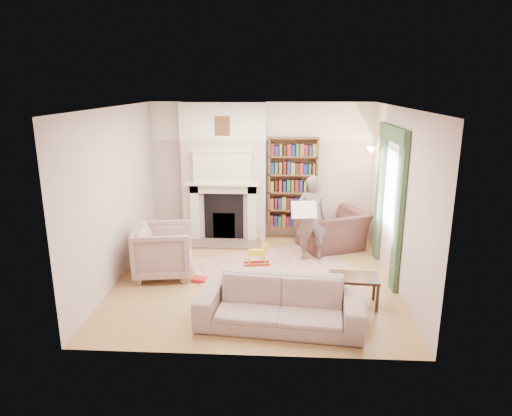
# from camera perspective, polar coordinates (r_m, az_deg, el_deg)

# --- Properties ---
(floor) EXTENTS (4.50, 4.50, 0.00)m
(floor) POSITION_cam_1_polar(r_m,az_deg,el_deg) (7.73, -0.10, -8.75)
(floor) COLOR olive
(floor) RESTS_ON ground
(ceiling) EXTENTS (4.50, 4.50, 0.00)m
(ceiling) POSITION_cam_1_polar(r_m,az_deg,el_deg) (7.07, -0.11, 12.47)
(ceiling) COLOR white
(ceiling) RESTS_ON wall_back
(wall_back) EXTENTS (4.50, 0.00, 4.50)m
(wall_back) POSITION_cam_1_polar(r_m,az_deg,el_deg) (9.47, 0.67, 4.65)
(wall_back) COLOR beige
(wall_back) RESTS_ON floor
(wall_front) EXTENTS (4.50, 0.00, 4.50)m
(wall_front) POSITION_cam_1_polar(r_m,az_deg,el_deg) (5.12, -1.55, -4.66)
(wall_front) COLOR beige
(wall_front) RESTS_ON floor
(wall_left) EXTENTS (0.00, 4.50, 4.50)m
(wall_left) POSITION_cam_1_polar(r_m,az_deg,el_deg) (7.73, -17.01, 1.54)
(wall_left) COLOR beige
(wall_left) RESTS_ON floor
(wall_right) EXTENTS (0.00, 4.50, 4.50)m
(wall_right) POSITION_cam_1_polar(r_m,az_deg,el_deg) (7.49, 17.35, 1.09)
(wall_right) COLOR beige
(wall_right) RESTS_ON floor
(fireplace) EXTENTS (1.70, 0.58, 2.80)m
(fireplace) POSITION_cam_1_polar(r_m,az_deg,el_deg) (9.33, -4.00, 4.38)
(fireplace) COLOR beige
(fireplace) RESTS_ON floor
(bookcase) EXTENTS (1.00, 0.24, 1.85)m
(bookcase) POSITION_cam_1_polar(r_m,az_deg,el_deg) (9.38, 4.61, 3.10)
(bookcase) COLOR brown
(bookcase) RESTS_ON floor
(window) EXTENTS (0.02, 0.90, 1.30)m
(window) POSITION_cam_1_polar(r_m,az_deg,el_deg) (7.85, 16.59, 2.16)
(window) COLOR silver
(window) RESTS_ON wall_right
(curtain_left) EXTENTS (0.07, 0.32, 2.40)m
(curtain_left) POSITION_cam_1_polar(r_m,az_deg,el_deg) (7.25, 17.40, -1.02)
(curtain_left) COLOR #31492F
(curtain_left) RESTS_ON floor
(curtain_right) EXTENTS (0.07, 0.32, 2.40)m
(curtain_right) POSITION_cam_1_polar(r_m,az_deg,el_deg) (8.56, 15.19, 1.60)
(curtain_right) COLOR #31492F
(curtain_right) RESTS_ON floor
(pelmet) EXTENTS (0.09, 1.70, 0.24)m
(pelmet) POSITION_cam_1_polar(r_m,az_deg,el_deg) (7.69, 16.78, 8.93)
(pelmet) COLOR #31492F
(pelmet) RESTS_ON wall_right
(wall_sconce) EXTENTS (0.20, 0.24, 0.24)m
(wall_sconce) POSITION_cam_1_polar(r_m,az_deg,el_deg) (8.79, 13.90, 6.68)
(wall_sconce) COLOR gold
(wall_sconce) RESTS_ON wall_right
(rug) EXTENTS (3.29, 2.97, 0.01)m
(rug) POSITION_cam_1_polar(r_m,az_deg,el_deg) (8.01, 2.21, -7.82)
(rug) COLOR beige
(rug) RESTS_ON floor
(armchair_reading) EXTENTS (1.48, 1.41, 0.76)m
(armchair_reading) POSITION_cam_1_polar(r_m,az_deg,el_deg) (9.06, 9.48, -2.71)
(armchair_reading) COLOR #472926
(armchair_reading) RESTS_ON floor
(armchair_left) EXTENTS (1.09, 1.06, 0.87)m
(armchair_left) POSITION_cam_1_polar(r_m,az_deg,el_deg) (7.85, -11.48, -5.27)
(armchair_left) COLOR #B7A797
(armchair_left) RESTS_ON floor
(sofa) EXTENTS (2.26, 1.07, 0.64)m
(sofa) POSITION_cam_1_polar(r_m,az_deg,el_deg) (6.20, 2.96, -11.85)
(sofa) COLOR #AB9F8D
(sofa) RESTS_ON floor
(man_reading) EXTENTS (0.62, 0.45, 1.59)m
(man_reading) POSITION_cam_1_polar(r_m,az_deg,el_deg) (8.33, 6.95, -1.25)
(man_reading) COLOR #61514D
(man_reading) RESTS_ON floor
(newspaper) EXTENTS (0.46, 0.19, 0.30)m
(newspaper) POSITION_cam_1_polar(r_m,az_deg,el_deg) (8.07, 6.02, -0.21)
(newspaper) COLOR white
(newspaper) RESTS_ON man_reading
(coffee_table) EXTENTS (0.73, 0.50, 0.45)m
(coffee_table) POSITION_cam_1_polar(r_m,az_deg,el_deg) (6.92, 12.06, -10.05)
(coffee_table) COLOR #331911
(coffee_table) RESTS_ON floor
(paraffin_heater) EXTENTS (0.32, 0.32, 0.55)m
(paraffin_heater) POSITION_cam_1_polar(r_m,az_deg,el_deg) (9.19, -9.10, -3.12)
(paraffin_heater) COLOR #AAACB2
(paraffin_heater) RESTS_ON floor
(rocking_horse) EXTENTS (0.47, 0.25, 0.40)m
(rocking_horse) POSITION_cam_1_polar(r_m,az_deg,el_deg) (8.17, 0.12, -5.86)
(rocking_horse) COLOR gold
(rocking_horse) RESTS_ON rug
(board_game) EXTENTS (0.40, 0.40, 0.03)m
(board_game) POSITION_cam_1_polar(r_m,az_deg,el_deg) (7.65, -1.61, -8.77)
(board_game) COLOR #E7E451
(board_game) RESTS_ON rug
(game_box_lid) EXTENTS (0.31, 0.24, 0.05)m
(game_box_lid) POSITION_cam_1_polar(r_m,az_deg,el_deg) (7.64, -6.89, -8.84)
(game_box_lid) COLOR #B5141E
(game_box_lid) RESTS_ON rug
(comic_annuals) EXTENTS (1.07, 0.61, 0.02)m
(comic_annuals) POSITION_cam_1_polar(r_m,az_deg,el_deg) (7.40, 0.68, -9.72)
(comic_annuals) COLOR red
(comic_annuals) RESTS_ON rug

